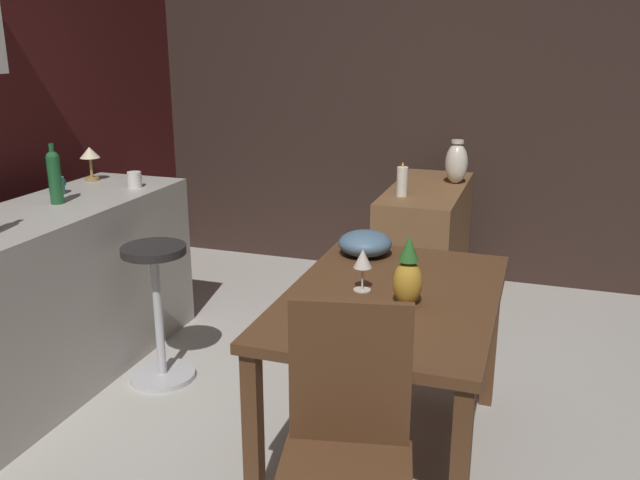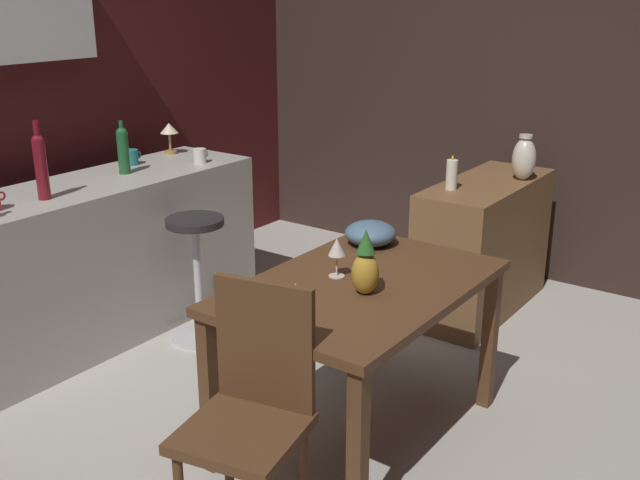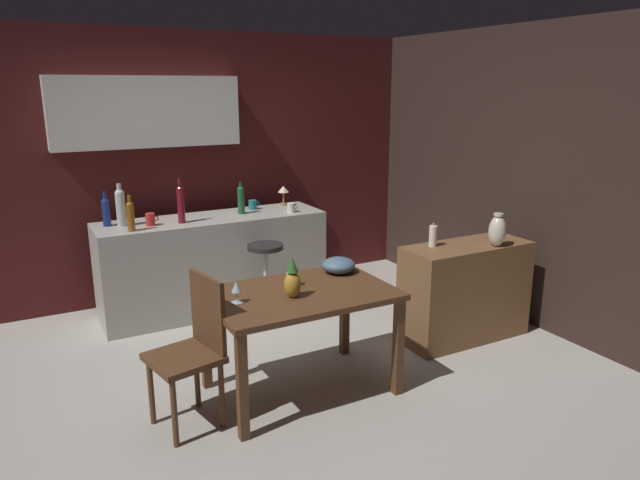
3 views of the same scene
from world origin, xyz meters
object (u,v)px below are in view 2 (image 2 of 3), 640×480
dining_table (361,303)px  fruit_bowl (370,233)px  chair_near_window (251,408)px  pineapple_centerpiece (365,266)px  counter_lamp (169,132)px  bar_stool (198,276)px  cup_teal (132,157)px  wine_glass_right (337,248)px  sideboard_cabinet (483,247)px  wine_glass_left (296,294)px  wine_bottle_ruby (41,163)px  vase_ceramic_ivory (524,158)px  pillar_candle_tall (452,175)px  wine_bottle_green (123,148)px  cup_white (200,156)px

dining_table → fruit_bowl: size_ratio=5.01×
chair_near_window → fruit_bowl: chair_near_window is taller
pineapple_centerpiece → counter_lamp: counter_lamp is taller
chair_near_window → bar_stool: bearing=51.3°
pineapple_centerpiece → cup_teal: bearing=75.0°
wine_glass_right → sideboard_cabinet: bearing=0.8°
bar_stool → wine_glass_left: wine_glass_left is taller
pineapple_centerpiece → wine_bottle_ruby: 1.80m
wine_glass_right → vase_ceramic_ivory: (1.79, -0.12, 0.08)m
wine_glass_left → pillar_candle_tall: (1.78, 0.24, 0.06)m
sideboard_cabinet → cup_teal: size_ratio=9.57×
wine_bottle_green → cup_teal: wine_bottle_green is taller
dining_table → fruit_bowl: (0.43, 0.23, 0.15)m
wine_glass_left → pineapple_centerpiece: 0.37m
chair_near_window → fruit_bowl: bearing=12.5°
wine_glass_right → wine_bottle_ruby: (-0.32, 1.57, 0.22)m
wine_glass_left → wine_glass_right: bearing=15.2°
sideboard_cabinet → pillar_candle_tall: 0.58m
sideboard_cabinet → chair_near_window: 2.38m
sideboard_cabinet → cup_teal: 2.20m
chair_near_window → bar_stool: 1.67m
bar_stool → wine_bottle_ruby: wine_bottle_ruby is taller
bar_stool → fruit_bowl: bearing=-82.0°
wine_glass_left → fruit_bowl: (0.88, 0.23, -0.04)m
cup_white → pillar_candle_tall: bearing=-66.6°
dining_table → vase_ceramic_ivory: bearing=-0.1°
sideboard_cabinet → pineapple_centerpiece: bearing=-172.6°
sideboard_cabinet → cup_white: 1.82m
wine_glass_right → cup_teal: cup_teal is taller
wine_glass_left → cup_white: size_ratio=1.29×
fruit_bowl → pillar_candle_tall: size_ratio=1.26×
vase_ceramic_ivory → dining_table: bearing=179.9°
wine_glass_right → pillar_candle_tall: bearing=5.3°
wine_glass_right → wine_bottle_ruby: bearing=101.5°
dining_table → wine_bottle_ruby: bearing=101.0°
sideboard_cabinet → fruit_bowl: 1.25m
wine_bottle_green → cup_white: wine_bottle_green is taller
chair_near_window → cup_white: bearing=48.5°
cup_teal → chair_near_window: bearing=-121.4°
bar_stool → fruit_bowl: fruit_bowl is taller
wine_glass_left → wine_bottle_green: 1.95m
pineapple_centerpiece → cup_teal: pineapple_centerpiece is taller
chair_near_window → wine_glass_left: (0.31, 0.04, 0.32)m
dining_table → wine_glass_right: (-0.01, 0.12, 0.22)m
cup_white → counter_lamp: bearing=77.2°
fruit_bowl → cup_white: cup_white is taller
pineapple_centerpiece → cup_teal: (0.54, 2.01, 0.09)m
chair_near_window → counter_lamp: (1.56, 2.01, 0.52)m
bar_stool → dining_table: bearing=-102.7°
chair_near_window → cup_teal: cup_teal is taller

